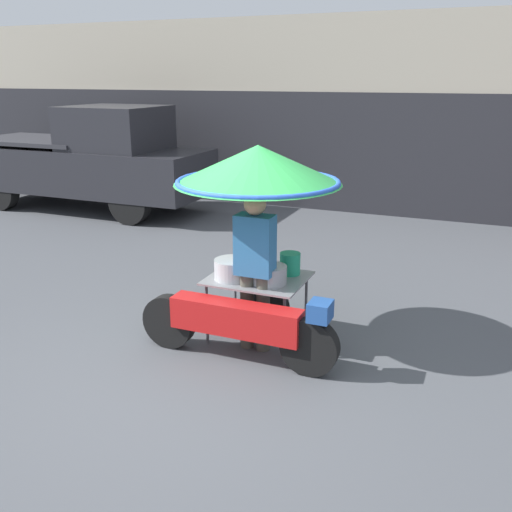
{
  "coord_description": "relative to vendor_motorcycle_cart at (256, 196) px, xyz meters",
  "views": [
    {
      "loc": [
        2.41,
        -4.19,
        2.72
      ],
      "look_at": [
        0.26,
        1.0,
        0.93
      ],
      "focal_mm": 40.0,
      "sensor_mm": 36.0,
      "label": 1
    }
  ],
  "objects": [
    {
      "name": "vendor_person",
      "position": [
        0.07,
        -0.19,
        -0.64
      ],
      "size": [
        0.38,
        0.22,
        1.64
      ],
      "color": "#4C473D",
      "rests_on": "ground"
    },
    {
      "name": "shopfront_building",
      "position": [
        -0.26,
        7.29,
        0.36
      ],
      "size": [
        28.0,
        2.06,
        3.86
      ],
      "color": "#B2A893",
      "rests_on": "ground"
    },
    {
      "name": "pickup_truck",
      "position": [
        -5.59,
        4.44,
        -0.53
      ],
      "size": [
        5.38,
        1.78,
        2.14
      ],
      "color": "black",
      "rests_on": "ground"
    },
    {
      "name": "ground_plane",
      "position": [
        -0.26,
        -0.98,
        -1.56
      ],
      "size": [
        36.0,
        36.0,
        0.0
      ],
      "primitive_type": "plane",
      "color": "#4C4F54"
    },
    {
      "name": "vendor_motorcycle_cart",
      "position": [
        0.0,
        0.0,
        0.0
      ],
      "size": [
        2.09,
        1.69,
        2.07
      ],
      "color": "black",
      "rests_on": "ground"
    }
  ]
}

